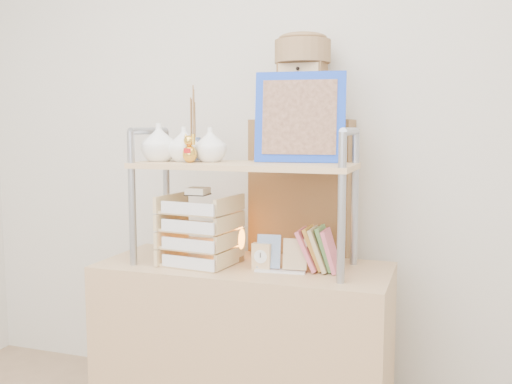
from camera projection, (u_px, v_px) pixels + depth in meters
desk at (244, 351)px, 2.40m from camera, size 1.20×0.50×0.75m
cabinet at (302, 265)px, 2.67m from camera, size 0.45×0.25×1.35m
hutch at (229, 158)px, 2.34m from camera, size 0.90×0.34×0.79m
letter_tray at (199, 234)px, 2.35m from camera, size 0.29×0.28×0.32m
salt_lamp at (232, 239)px, 2.42m from camera, size 0.12×0.11×0.18m
desk_clock at (262, 257)px, 2.26m from camera, size 0.08×0.04×0.11m
postcard_stand at (281, 261)px, 2.24m from camera, size 0.21×0.08×0.14m
drawer_chest at (302, 92)px, 2.56m from camera, size 0.20×0.16×0.25m
woven_basket at (303, 52)px, 2.54m from camera, size 0.25×0.25×0.10m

